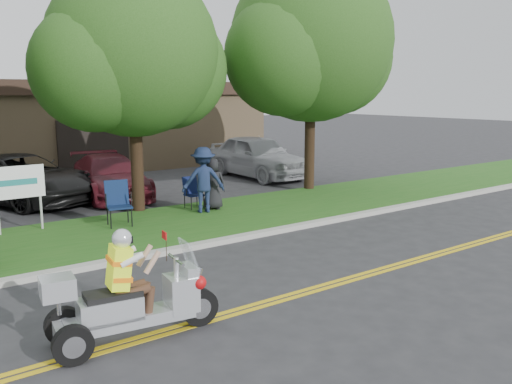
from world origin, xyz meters
TOP-DOWN VIEW (x-y plane):
  - ground at (0.00, 0.00)m, footprint 120.00×120.00m
  - centerline_near at (0.00, -0.58)m, footprint 60.00×0.10m
  - centerline_far at (0.00, -0.42)m, footprint 60.00×0.10m
  - curb at (0.00, 3.05)m, footprint 60.00×0.25m
  - grass_verge at (0.00, 5.20)m, footprint 60.00×4.00m
  - commercial_building at (2.00, 18.98)m, footprint 18.00×8.20m
  - tree_mid at (0.55, 7.23)m, footprint 5.88×4.80m
  - tree_right at (7.06, 7.03)m, footprint 6.86×5.60m
  - business_sign at (-2.90, 6.60)m, footprint 1.25×0.06m
  - trike_scooter at (-3.10, -0.43)m, footprint 2.54×0.94m
  - lawn_chair_a at (-0.66, 5.86)m, footprint 0.72×0.74m
  - lawn_chair_b at (1.95, 6.58)m, footprint 0.50×0.52m
  - spectator_chair_a at (1.91, 5.85)m, footprint 1.39×1.10m
  - spectator_chair_b at (2.33, 6.03)m, footprint 0.88×0.77m
  - parked_car_mid at (-1.88, 10.97)m, footprint 4.62×6.14m
  - parked_car_right at (0.80, 10.15)m, footprint 2.58×5.07m
  - parked_car_far_right at (7.41, 10.68)m, footprint 2.16×5.25m

SIDE VIEW (x-z plane):
  - ground at x=0.00m, z-range 0.00..0.00m
  - centerline_near at x=0.00m, z-range 0.00..0.01m
  - centerline_far at x=0.00m, z-range 0.00..0.01m
  - grass_verge at x=0.00m, z-range 0.01..0.11m
  - curb at x=0.00m, z-range 0.00..0.12m
  - trike_scooter at x=-3.10m, z-range -0.25..1.41m
  - lawn_chair_b at x=1.95m, z-range 0.16..1.10m
  - parked_car_right at x=0.80m, z-range 0.00..1.41m
  - lawn_chair_a at x=-0.66m, z-range 0.18..1.34m
  - parked_car_mid at x=-1.88m, z-range 0.00..1.55m
  - spectator_chair_b at x=2.33m, z-range 0.10..1.63m
  - parked_car_far_right at x=7.41m, z-range 0.00..1.78m
  - spectator_chair_a at x=1.91m, z-range 0.10..1.99m
  - business_sign at x=-2.90m, z-range 0.38..2.13m
  - commercial_building at x=2.00m, z-range 0.01..4.01m
  - tree_mid at x=0.55m, z-range 0.91..7.96m
  - tree_right at x=7.06m, z-range 0.99..9.06m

